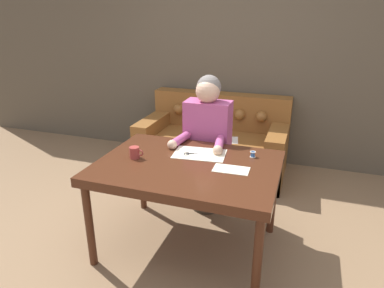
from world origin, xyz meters
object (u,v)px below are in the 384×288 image
(couch, at_px, (214,144))
(scissors, at_px, (191,154))
(thread_spool, at_px, (253,154))
(dining_table, at_px, (188,172))
(person, at_px, (207,145))
(mug, at_px, (135,153))

(couch, relative_size, scissors, 8.78)
(couch, distance_m, thread_spool, 1.50)
(dining_table, height_order, thread_spool, thread_spool)
(dining_table, xyz_separation_m, scissors, (-0.03, 0.18, 0.07))
(couch, xyz_separation_m, person, (0.18, -0.93, 0.36))
(person, height_order, scissors, person)
(mug, distance_m, thread_spool, 0.91)
(scissors, bearing_deg, thread_spool, 11.91)
(couch, height_order, scissors, couch)
(dining_table, relative_size, person, 1.04)
(thread_spool, bearing_deg, couch, 117.12)
(thread_spool, bearing_deg, scissors, -168.09)
(person, distance_m, thread_spool, 0.59)
(dining_table, relative_size, thread_spool, 29.78)
(thread_spool, bearing_deg, person, 143.92)
(dining_table, relative_size, scissors, 6.95)
(person, height_order, thread_spool, person)
(couch, height_order, mug, couch)
(mug, height_order, thread_spool, mug)
(mug, xyz_separation_m, thread_spool, (0.86, 0.31, -0.02))
(scissors, xyz_separation_m, thread_spool, (0.47, 0.10, 0.02))
(scissors, bearing_deg, couch, 97.41)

